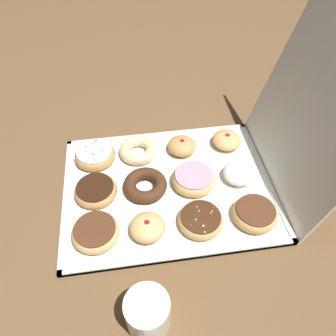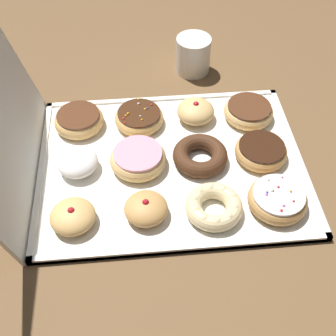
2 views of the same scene
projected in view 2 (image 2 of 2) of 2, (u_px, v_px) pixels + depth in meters
ground_plane at (171, 166)px, 0.95m from camera, size 3.00×3.00×0.00m
donut_box at (171, 164)px, 0.94m from camera, size 0.43×0.57×0.01m
sprinkle_donut_0 at (278, 199)px, 0.85m from camera, size 0.12×0.12×0.04m
chocolate_frosted_donut_1 at (261, 150)px, 0.94m from camera, size 0.11×0.11×0.03m
chocolate_frosted_donut_2 at (249, 111)px, 1.02m from camera, size 0.12×0.12×0.04m
cruller_donut_3 at (214, 206)px, 0.84m from camera, size 0.11×0.11×0.03m
chocolate_cake_ring_donut_4 at (200, 156)px, 0.93m from camera, size 0.12×0.12×0.03m
jelly_filled_donut_5 at (196, 111)px, 1.02m from camera, size 0.09×0.09×0.05m
jelly_filled_donut_6 at (146, 208)px, 0.84m from camera, size 0.08×0.08×0.05m
pink_frosted_donut_7 at (138, 159)px, 0.92m from camera, size 0.12×0.12×0.04m
sprinkle_donut_8 at (139, 118)px, 1.01m from camera, size 0.11×0.11×0.04m
jelly_filled_donut_9 at (73, 216)px, 0.82m from camera, size 0.09×0.09×0.05m
powdered_filled_donut_10 at (78, 161)px, 0.92m from camera, size 0.09×0.09×0.04m
chocolate_frosted_donut_11 at (79, 120)px, 1.00m from camera, size 0.11×0.11×0.04m
coffee_mug at (193, 53)px, 1.14m from camera, size 0.11×0.09×0.10m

